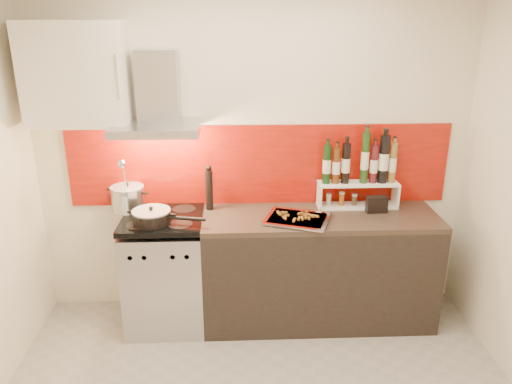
{
  "coord_description": "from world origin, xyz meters",
  "views": [
    {
      "loc": [
        -0.14,
        -2.39,
        2.35
      ],
      "look_at": [
        0.0,
        0.95,
        1.15
      ],
      "focal_mm": 35.0,
      "sensor_mm": 36.0,
      "label": 1
    }
  ],
  "objects_px": {
    "pepper_mill": "(209,188)",
    "baking_tray": "(297,219)",
    "saute_pan": "(153,217)",
    "range_stove": "(166,272)",
    "stock_pot": "(128,198)",
    "counter": "(318,268)"
  },
  "relations": [
    {
      "from": "stock_pot",
      "to": "saute_pan",
      "type": "bearing_deg",
      "value": -50.51
    },
    {
      "from": "stock_pot",
      "to": "pepper_mill",
      "type": "xyz_separation_m",
      "value": [
        0.63,
        0.0,
        0.07
      ]
    },
    {
      "from": "pepper_mill",
      "to": "baking_tray",
      "type": "bearing_deg",
      "value": -21.44
    },
    {
      "from": "counter",
      "to": "saute_pan",
      "type": "bearing_deg",
      "value": -174.7
    },
    {
      "from": "saute_pan",
      "to": "baking_tray",
      "type": "relative_size",
      "value": 0.97
    },
    {
      "from": "counter",
      "to": "baking_tray",
      "type": "height_order",
      "value": "baking_tray"
    },
    {
      "from": "saute_pan",
      "to": "pepper_mill",
      "type": "height_order",
      "value": "pepper_mill"
    },
    {
      "from": "counter",
      "to": "stock_pot",
      "type": "height_order",
      "value": "stock_pot"
    },
    {
      "from": "stock_pot",
      "to": "saute_pan",
      "type": "relative_size",
      "value": 0.48
    },
    {
      "from": "counter",
      "to": "pepper_mill",
      "type": "bearing_deg",
      "value": 169.23
    },
    {
      "from": "baking_tray",
      "to": "counter",
      "type": "bearing_deg",
      "value": 27.12
    },
    {
      "from": "range_stove",
      "to": "saute_pan",
      "type": "bearing_deg",
      "value": -114.79
    },
    {
      "from": "range_stove",
      "to": "stock_pot",
      "type": "bearing_deg",
      "value": 149.33
    },
    {
      "from": "range_stove",
      "to": "baking_tray",
      "type": "bearing_deg",
      "value": -5.24
    },
    {
      "from": "saute_pan",
      "to": "baking_tray",
      "type": "distance_m",
      "value": 1.06
    },
    {
      "from": "stock_pot",
      "to": "saute_pan",
      "type": "xyz_separation_m",
      "value": [
        0.23,
        -0.28,
        -0.04
      ]
    },
    {
      "from": "stock_pot",
      "to": "baking_tray",
      "type": "distance_m",
      "value": 1.32
    },
    {
      "from": "range_stove",
      "to": "baking_tray",
      "type": "relative_size",
      "value": 1.64
    },
    {
      "from": "range_stove",
      "to": "pepper_mill",
      "type": "distance_m",
      "value": 0.74
    },
    {
      "from": "counter",
      "to": "pepper_mill",
      "type": "height_order",
      "value": "pepper_mill"
    },
    {
      "from": "range_stove",
      "to": "saute_pan",
      "type": "distance_m",
      "value": 0.53
    },
    {
      "from": "range_stove",
      "to": "baking_tray",
      "type": "distance_m",
      "value": 1.12
    }
  ]
}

